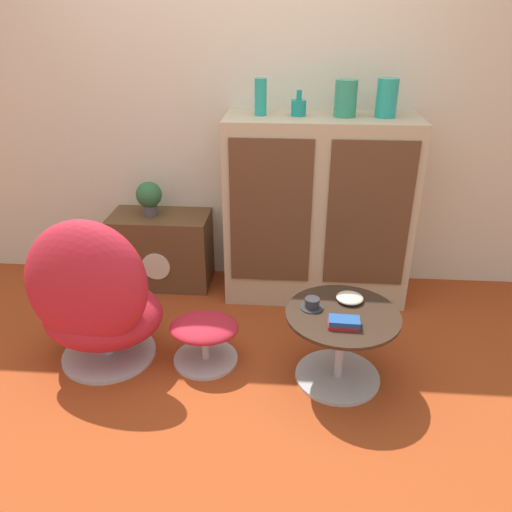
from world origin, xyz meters
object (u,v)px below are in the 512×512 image
vase_leftmost (261,97)px  bowl (350,298)px  coffee_table (340,341)px  tv_console (162,249)px  vase_inner_left (299,107)px  vase_rightmost (387,98)px  egg_chair (95,301)px  vase_inner_right (346,98)px  book_stack (344,323)px  sideboard (317,210)px  ottoman (204,334)px  teacup (312,304)px  potted_plant (149,196)px

vase_leftmost → bowl: size_ratio=1.51×
coffee_table → tv_console: bearing=140.4°
vase_inner_left → vase_rightmost: (0.52, 0.00, 0.06)m
egg_chair → vase_rightmost: (1.57, 0.90, 0.92)m
vase_inner_right → book_stack: vase_inner_right is taller
tv_console → book_stack: size_ratio=4.39×
vase_rightmost → book_stack: 1.41m
vase_leftmost → vase_rightmost: 0.75m
sideboard → vase_rightmost: size_ratio=5.46×
vase_leftmost → vase_inner_right: (0.51, 0.00, -0.00)m
egg_chair → vase_inner_right: (1.33, 0.90, 0.92)m
vase_inner_left → vase_inner_right: vase_inner_right is taller
vase_rightmost → ottoman: bearing=-139.8°
bowl → vase_leftmost: bearing=123.1°
tv_console → vase_leftmost: 1.28m
vase_rightmost → teacup: vase_rightmost is taller
sideboard → ottoman: size_ratio=3.18×
vase_inner_left → vase_rightmost: size_ratio=0.68×
vase_leftmost → vase_rightmost: bearing=0.0°
vase_rightmost → vase_inner_right: bearing=180.0°
bowl → vase_inner_left: bearing=110.2°
tv_console → potted_plant: size_ratio=2.89×
tv_console → potted_plant: 0.40m
tv_console → book_stack: tv_console is taller
vase_leftmost → egg_chair: bearing=-132.2°
coffee_table → vase_leftmost: size_ratio=2.71×
vase_inner_left → vase_rightmost: bearing=0.0°
potted_plant → egg_chair: bearing=-93.4°
ottoman → vase_inner_left: 1.46m
coffee_table → vase_rightmost: vase_rightmost is taller
vase_inner_left → vase_inner_right: 0.28m
ottoman → coffee_table: bearing=-7.3°
book_stack → potted_plant: bearing=138.3°
bowl → coffee_table: bearing=-109.5°
bowl → teacup: bearing=-156.8°
vase_inner_right → coffee_table: bearing=-91.3°
vase_inner_left → vase_rightmost: vase_rightmost is taller
vase_leftmost → vase_inner_left: size_ratio=1.42×
egg_chair → vase_rightmost: vase_rightmost is taller
tv_console → coffee_table: bearing=-39.6°
coffee_table → vase_inner_right: (0.02, 0.94, 1.08)m
tv_console → vase_inner_left: size_ratio=4.51×
tv_console → book_stack: 1.63m
vase_inner_left → bowl: 1.21m
vase_rightmost → book_stack: (-0.27, -1.06, -0.89)m
egg_chair → sideboard: bearing=36.9°
potted_plant → book_stack: (1.24, -1.11, -0.22)m
vase_leftmost → potted_plant: vase_leftmost is taller
tv_console → egg_chair: egg_chair is taller
ottoman → teacup: 0.64m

